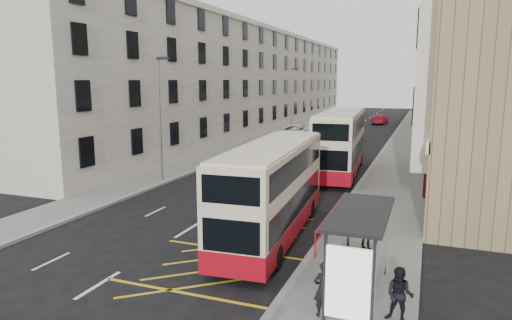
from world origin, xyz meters
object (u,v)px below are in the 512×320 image
at_px(double_decker_front, 273,191).
at_px(pedestrian_mid, 400,295).
at_px(car_red, 380,119).
at_px(street_lamp_near, 160,112).
at_px(pedestrian_far, 367,231).
at_px(white_van, 293,132).
at_px(street_lamp_far, 292,97).
at_px(double_decker_rear, 340,142).
at_px(car_silver, 341,120).
at_px(bus_shelter, 363,239).
at_px(car_dark, 346,115).
at_px(pedestrian_near, 323,289).

bearing_deg(double_decker_front, pedestrian_mid, -48.85).
bearing_deg(car_red, street_lamp_near, 82.87).
distance_m(pedestrian_far, white_van, 34.81).
height_order(street_lamp_far, white_van, street_lamp_far).
height_order(double_decker_rear, white_van, double_decker_rear).
height_order(double_decker_front, car_silver, double_decker_front).
relative_size(bus_shelter, car_dark, 1.06).
bearing_deg(street_lamp_far, pedestrian_near, -72.41).
distance_m(pedestrian_near, pedestrian_mid, 2.07).
relative_size(pedestrian_near, white_van, 0.27).
height_order(pedestrian_mid, pedestrian_far, pedestrian_mid).
bearing_deg(car_red, pedestrian_near, 98.38).
relative_size(double_decker_rear, pedestrian_mid, 7.30).
relative_size(bus_shelter, double_decker_rear, 0.37).
relative_size(double_decker_rear, pedestrian_near, 7.17).
bearing_deg(double_decker_front, pedestrian_far, -11.05).
bearing_deg(pedestrian_mid, car_silver, 112.23).
distance_m(double_decker_front, pedestrian_far, 4.24).
bearing_deg(white_van, bus_shelter, -68.08).
xyz_separation_m(street_lamp_near, car_dark, (2.75, 53.86, -3.98)).
bearing_deg(street_lamp_far, double_decker_rear, -65.60).
xyz_separation_m(street_lamp_far, double_decker_front, (10.25, -37.53, -2.56)).
relative_size(bus_shelter, car_red, 0.84).
xyz_separation_m(pedestrian_near, pedestrian_far, (0.49, 5.51, -0.03)).
distance_m(street_lamp_near, double_decker_rear, 12.77).
bearing_deg(street_lamp_near, double_decker_front, -36.29).
bearing_deg(pedestrian_far, pedestrian_mid, 121.66).
relative_size(pedestrian_mid, car_red, 0.31).
distance_m(double_decker_rear, pedestrian_far, 15.56).
xyz_separation_m(pedestrian_far, car_dark, (-11.54, 61.92, -0.26)).
height_order(street_lamp_near, street_lamp_far, same).
bearing_deg(pedestrian_near, pedestrian_mid, 157.60).
height_order(white_van, car_red, white_van).
bearing_deg(car_silver, double_decker_rear, -74.25).
relative_size(street_lamp_far, double_decker_front, 0.77).
relative_size(car_silver, car_red, 0.76).
xyz_separation_m(double_decker_rear, pedestrian_mid, (5.38, -20.13, -1.36)).
relative_size(pedestrian_mid, pedestrian_far, 1.01).
xyz_separation_m(street_lamp_near, street_lamp_far, (0.00, 30.00, 0.00)).
relative_size(double_decker_rear, car_silver, 2.97).
height_order(pedestrian_mid, white_van, pedestrian_mid).
xyz_separation_m(double_decker_front, car_silver, (-6.51, 51.32, -1.42)).
xyz_separation_m(bus_shelter, white_van, (-12.85, 36.84, -1.32)).
bearing_deg(pedestrian_far, bus_shelter, 110.10).
height_order(street_lamp_near, white_van, street_lamp_near).
relative_size(street_lamp_near, car_red, 1.58).
xyz_separation_m(double_decker_rear, car_dark, (-7.70, 46.90, -1.64)).
height_order(pedestrian_near, pedestrian_far, pedestrian_near).
xyz_separation_m(bus_shelter, street_lamp_near, (-14.69, 12.39, 2.50)).
xyz_separation_m(pedestrian_near, white_van, (-11.97, 38.02, -0.13)).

